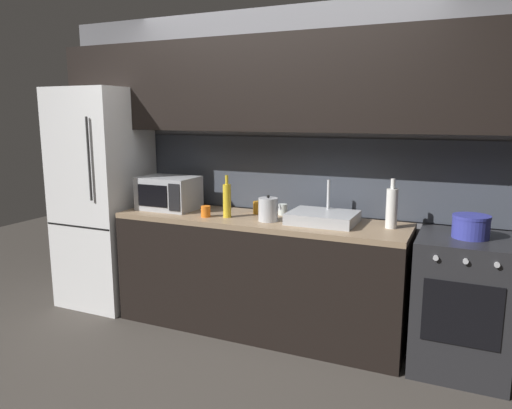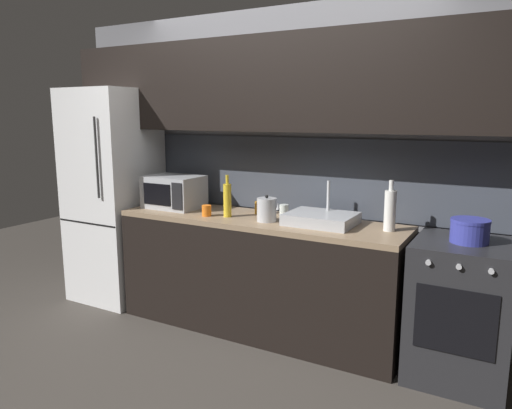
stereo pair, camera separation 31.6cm
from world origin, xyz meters
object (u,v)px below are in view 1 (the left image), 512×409
object	(u,v)px
kettle	(268,209)
wine_bottle_white	(392,208)
microwave	(169,193)
oven_range	(462,304)
refrigerator	(104,198)
mug_amber	(259,208)
mug_orange	(206,211)
wine_bottle_yellow	(227,200)
cooking_pot	(471,226)
mug_clear	(283,209)

from	to	relation	value
kettle	wine_bottle_white	bearing A→B (deg)	9.26
microwave	wine_bottle_white	distance (m)	1.80
oven_range	microwave	size ratio (longest dim) A/B	1.96
refrigerator	kettle	bearing A→B (deg)	-2.55
mug_amber	mug_orange	world-z (taller)	mug_amber
refrigerator	oven_range	xyz separation A→B (m)	(2.97, -0.00, -0.50)
wine_bottle_yellow	cooking_pot	size ratio (longest dim) A/B	1.40
mug_clear	cooking_pot	xyz separation A→B (m)	(1.35, -0.18, 0.03)
mug_orange	mug_clear	bearing A→B (deg)	31.82
cooking_pot	mug_amber	bearing A→B (deg)	174.58
refrigerator	wine_bottle_white	world-z (taller)	refrigerator
wine_bottle_white	oven_range	bearing A→B (deg)	-8.14
oven_range	wine_bottle_white	size ratio (longest dim) A/B	2.60
mug_clear	refrigerator	bearing A→B (deg)	-173.65
oven_range	mug_clear	size ratio (longest dim) A/B	10.54
kettle	wine_bottle_white	distance (m)	0.88
kettle	mug_orange	xyz separation A→B (m)	(-0.49, -0.06, -0.04)
microwave	wine_bottle_white	bearing A→B (deg)	1.61
kettle	mug_orange	distance (m)	0.50
microwave	mug_clear	size ratio (longest dim) A/B	5.39
refrigerator	microwave	world-z (taller)	refrigerator
mug_amber	cooking_pot	xyz separation A→B (m)	(1.55, -0.15, 0.03)
kettle	mug_amber	bearing A→B (deg)	128.70
microwave	mug_amber	xyz separation A→B (m)	(0.76, 0.13, -0.09)
wine_bottle_white	mug_orange	size ratio (longest dim) A/B	4.05
mug_clear	kettle	bearing A→B (deg)	-93.88
kettle	cooking_pot	size ratio (longest dim) A/B	0.85
cooking_pot	oven_range	bearing A→B (deg)	-174.71
mug_orange	cooking_pot	world-z (taller)	cooking_pot
mug_orange	cooking_pot	distance (m)	1.87
wine_bottle_yellow	mug_clear	size ratio (longest dim) A/B	3.80
kettle	microwave	bearing A→B (deg)	174.47
oven_range	wine_bottle_yellow	xyz separation A→B (m)	(-1.69, -0.08, 0.58)
refrigerator	kettle	xyz separation A→B (m)	(1.61, -0.07, 0.04)
wine_bottle_white	mug_amber	bearing A→B (deg)	175.72
microwave	kettle	size ratio (longest dim) A/B	2.34
microwave	kettle	distance (m)	0.94
wine_bottle_white	microwave	bearing A→B (deg)	-178.39
oven_range	wine_bottle_yellow	size ratio (longest dim) A/B	2.77
refrigerator	wine_bottle_yellow	distance (m)	1.28
oven_range	microwave	world-z (taller)	microwave
microwave	mug_amber	world-z (taller)	microwave
wine_bottle_yellow	cooking_pot	xyz separation A→B (m)	(1.71, 0.08, -0.06)
mug_orange	cooking_pot	xyz separation A→B (m)	(1.87, 0.14, 0.03)
microwave	wine_bottle_yellow	distance (m)	0.60
refrigerator	wine_bottle_yellow	bearing A→B (deg)	-3.53
mug_amber	cooking_pot	distance (m)	1.55
kettle	wine_bottle_white	world-z (taller)	wine_bottle_white
refrigerator	oven_range	size ratio (longest dim) A/B	2.11
kettle	wine_bottle_yellow	world-z (taller)	wine_bottle_yellow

